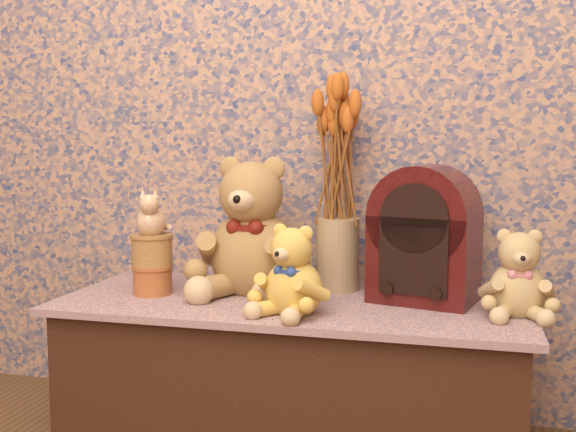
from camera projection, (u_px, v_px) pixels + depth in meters
The scene contains 10 objects.
display_shelf at pixel (292, 370), 1.92m from camera, with size 1.29×0.57×0.42m, color navy.
teddy_large at pixel (253, 220), 1.96m from camera, with size 0.34×0.40×0.43m, color olive, non-canonical shape.
teddy_medium at pixel (294, 266), 1.72m from camera, with size 0.20×0.23×0.25m, color gold, non-canonical shape.
teddy_small at pixel (518, 269), 1.70m from camera, with size 0.19×0.22×0.24m, color tan, non-canonical shape.
cathedral_radio at pixel (425, 234), 1.85m from camera, with size 0.27×0.20×0.38m, color #3E0B0C, non-canonical shape.
ceramic_vase at pixel (337, 254), 2.00m from camera, with size 0.13×0.13×0.21m, color tan.
dried_stalks at pixel (338, 155), 1.97m from camera, with size 0.20×0.20×0.38m, color #C45E1F, non-canonical shape.
biscuit_tin_lower at pixel (153, 280), 1.95m from camera, with size 0.11×0.11×0.08m, color gold.
biscuit_tin_upper at pixel (152, 251), 1.94m from camera, with size 0.12×0.12×0.09m, color tan.
cat_figurine at pixel (151, 212), 1.93m from camera, with size 0.10×0.11×0.13m, color silver, non-canonical shape.
Camera 1 is at (0.45, -0.58, 0.85)m, focal length 42.00 mm.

